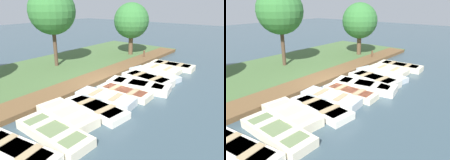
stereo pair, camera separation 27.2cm
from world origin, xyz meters
TOP-DOWN VIEW (x-y plane):
  - ground_plane at (0.00, 0.00)m, footprint 80.00×80.00m
  - shore_bank at (-5.00, 0.00)m, footprint 8.00×24.00m
  - dock_walkway at (-1.54, 0.00)m, footprint 1.59×22.45m
  - rowboat_0 at (1.33, -6.67)m, footprint 3.22×1.41m
  - rowboat_1 at (1.45, -5.31)m, footprint 3.24×1.20m
  - rowboat_2 at (0.87, -4.17)m, footprint 2.94×1.52m
  - rowboat_3 at (1.33, -2.86)m, footprint 3.25×1.49m
  - rowboat_4 at (1.08, -1.88)m, footprint 3.10×1.35m
  - rowboat_5 at (1.31, -0.60)m, footprint 2.97×1.12m
  - rowboat_6 at (1.47, 0.58)m, footprint 3.65×1.83m
  - rowboat_7 at (1.33, 1.83)m, footprint 3.25×1.56m
  - rowboat_8 at (1.14, 3.05)m, footprint 3.67×1.97m
  - rowboat_9 at (1.05, 4.31)m, footprint 2.64×1.20m
  - rowboat_10 at (1.31, 5.62)m, footprint 3.18×1.29m
  - mooring_post_far at (-1.63, 6.58)m, footprint 0.16×0.16m
  - park_tree_left at (-5.71, 0.60)m, footprint 3.28×3.28m
  - park_tree_center at (-3.37, 7.14)m, footprint 3.05×3.05m

SIDE VIEW (x-z plane):
  - ground_plane at x=0.00m, z-range 0.00..0.00m
  - shore_bank at x=-5.00m, z-range 0.00..0.14m
  - dock_walkway at x=-1.54m, z-range 0.00..0.24m
  - rowboat_3 at x=1.33m, z-range 0.00..0.34m
  - rowboat_0 at x=1.33m, z-range 0.00..0.34m
  - rowboat_8 at x=1.14m, z-range 0.00..0.34m
  - rowboat_5 at x=1.31m, z-range 0.00..0.34m
  - rowboat_9 at x=1.05m, z-range 0.00..0.35m
  - rowboat_1 at x=1.45m, z-range 0.00..0.38m
  - rowboat_10 at x=1.31m, z-range 0.00..0.39m
  - rowboat_4 at x=1.08m, z-range 0.00..0.42m
  - rowboat_6 at x=1.47m, z-range 0.00..0.42m
  - rowboat_2 at x=0.87m, z-range 0.00..0.43m
  - rowboat_7 at x=1.33m, z-range 0.00..0.44m
  - mooring_post_far at x=-1.63m, z-range 0.00..0.82m
  - park_tree_center at x=-3.37m, z-range 0.77..5.41m
  - park_tree_left at x=-5.71m, z-range 1.20..6.91m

